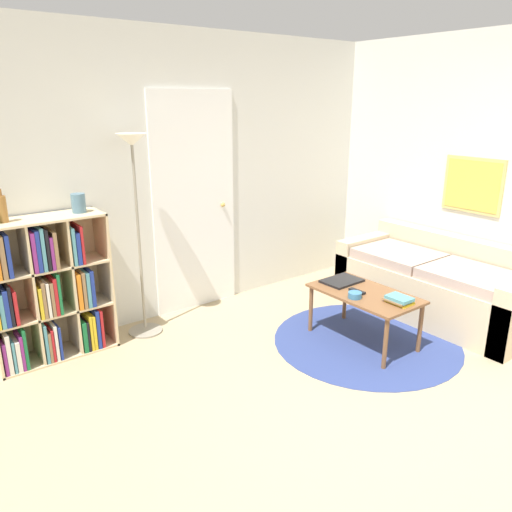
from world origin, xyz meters
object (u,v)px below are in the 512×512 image
(floor_lamp, at_px, (135,184))
(vase_on_shelf, at_px, (78,203))
(couch, at_px, (438,285))
(bowl, at_px, (355,295))
(laptop, at_px, (342,281))
(bottle_middle, at_px, (2,209))
(bookshelf, at_px, (46,292))
(coffee_table, at_px, (365,298))

(floor_lamp, distance_m, vase_on_shelf, 0.47)
(couch, distance_m, bowl, 1.22)
(couch, relative_size, laptop, 5.36)
(couch, bearing_deg, bottle_middle, 158.06)
(vase_on_shelf, bearing_deg, laptop, -29.42)
(laptop, distance_m, vase_on_shelf, 2.30)
(floor_lamp, bearing_deg, bottle_middle, 176.75)
(floor_lamp, relative_size, bowl, 15.78)
(floor_lamp, distance_m, couch, 2.98)
(floor_lamp, bearing_deg, vase_on_shelf, 173.65)
(bookshelf, bearing_deg, couch, -23.08)
(couch, bearing_deg, floor_lamp, 151.46)
(floor_lamp, relative_size, laptop, 5.05)
(coffee_table, xyz_separation_m, bottle_middle, (-2.41, 1.36, 0.85))
(coffee_table, relative_size, bowl, 8.23)
(coffee_table, bearing_deg, couch, -1.52)
(bottle_middle, bearing_deg, coffee_table, -29.50)
(bookshelf, height_order, bottle_middle, bottle_middle)
(laptop, xyz_separation_m, bowl, (-0.19, -0.32, 0.01))
(bookshelf, xyz_separation_m, coffee_table, (2.19, -1.35, -0.15))
(bookshelf, height_order, floor_lamp, floor_lamp)
(bookshelf, distance_m, couch, 3.53)
(laptop, bearing_deg, bookshelf, 154.44)
(couch, relative_size, bottle_middle, 7.59)
(couch, xyz_separation_m, laptop, (-1.02, 0.32, 0.18))
(laptop, bearing_deg, coffee_table, -95.20)
(floor_lamp, xyz_separation_m, bottle_middle, (-1.00, 0.06, -0.08))
(bowl, bearing_deg, bookshelf, 145.75)
(laptop, height_order, vase_on_shelf, vase_on_shelf)
(floor_lamp, xyz_separation_m, bowl, (1.24, -1.34, -0.86))
(couch, bearing_deg, bowl, -179.80)
(couch, height_order, bottle_middle, bottle_middle)
(coffee_table, bearing_deg, floor_lamp, 137.17)
(bowl, height_order, vase_on_shelf, vase_on_shelf)
(bookshelf, xyz_separation_m, laptop, (2.22, -1.06, -0.09))
(bowl, distance_m, bottle_middle, 2.75)
(couch, distance_m, coffee_table, 1.05)
(floor_lamp, relative_size, bottle_middle, 7.15)
(floor_lamp, bearing_deg, coffee_table, -42.83)
(laptop, bearing_deg, bowl, -120.42)
(bookshelf, xyz_separation_m, bowl, (2.03, -1.38, -0.08))
(floor_lamp, height_order, bowl, floor_lamp)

